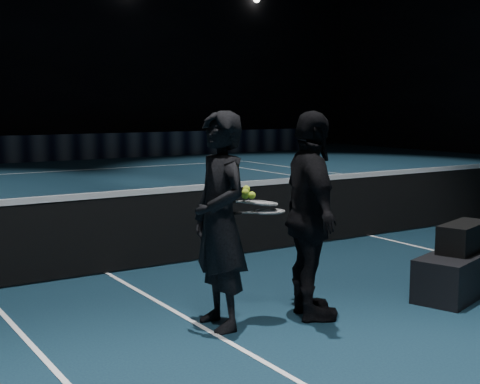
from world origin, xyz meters
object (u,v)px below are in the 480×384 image
object	(u,v)px
racket_lower	(269,211)
racket_upper	(262,203)
player_a	(220,221)
racket_bag	(464,237)
player_b	(311,216)
player_bench	(462,272)
tennis_balls	(248,193)

from	to	relation	value
racket_lower	racket_upper	bearing A→B (deg)	141.34
player_a	racket_lower	size ratio (longest dim) A/B	2.77
racket_bag	player_b	size ratio (longest dim) A/B	0.39
player_a	racket_lower	distance (m)	0.45
player_bench	racket_lower	xyz separation A→B (m)	(-2.23, 0.31, 0.78)
racket_upper	tennis_balls	bearing A→B (deg)	-170.43
racket_bag	player_b	distance (m)	1.89
racket_bag	racket_lower	bearing A→B (deg)	154.18
racket_upper	racket_bag	bearing A→B (deg)	2.14
player_bench	racket_bag	xyz separation A→B (m)	(0.00, 0.00, 0.36)
racket_bag	player_a	xyz separation A→B (m)	(-2.66, 0.43, 0.36)
player_bench	racket_bag	distance (m)	0.36
player_a	tennis_balls	bearing A→B (deg)	79.35
player_bench	racket_upper	world-z (taller)	racket_upper
player_bench	player_a	distance (m)	2.79
racket_lower	player_b	bearing A→B (deg)	-0.00
player_a	racket_upper	bearing A→B (deg)	83.94
racket_bag	player_a	bearing A→B (deg)	152.97
player_a	player_b	xyz separation A→B (m)	(0.82, -0.22, 0.00)
player_b	racket_bag	bearing A→B (deg)	-74.85
racket_bag	tennis_balls	distance (m)	2.51
racket_bag	player_b	xyz separation A→B (m)	(-1.84, 0.21, 0.36)
player_bench	player_b	xyz separation A→B (m)	(-1.84, 0.21, 0.72)
racket_bag	tennis_balls	xyz separation A→B (m)	(-2.42, 0.37, 0.59)
player_bench	player_a	size ratio (longest dim) A/B	0.77
player_bench	player_a	xyz separation A→B (m)	(-2.66, 0.43, 0.72)
player_b	racket_lower	size ratio (longest dim) A/B	2.77
player_bench	racket_bag	bearing A→B (deg)	0.00
player_b	racket_upper	bearing A→B (deg)	91.21
racket_upper	tennis_balls	world-z (taller)	tennis_balls
player_a	player_b	distance (m)	0.85
player_a	racket_lower	xyz separation A→B (m)	(0.43, -0.12, 0.06)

